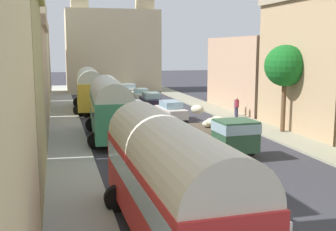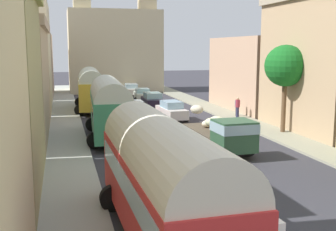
# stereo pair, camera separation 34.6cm
# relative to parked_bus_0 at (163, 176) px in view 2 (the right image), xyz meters

# --- Properties ---
(ground_plane) EXTENTS (154.00, 154.00, 0.00)m
(ground_plane) POSITION_rel_parked_bus_0_xyz_m (4.55, 23.00, -2.17)
(ground_plane) COLOR #34333A
(sidewalk_left) EXTENTS (2.50, 70.00, 0.14)m
(sidewalk_left) POSITION_rel_parked_bus_0_xyz_m (-2.70, 23.00, -2.10)
(sidewalk_left) COLOR #AAAEA4
(sidewalk_left) RESTS_ON ground
(sidewalk_right) EXTENTS (2.50, 70.00, 0.14)m
(sidewalk_right) POSITION_rel_parked_bus_0_xyz_m (11.80, 23.00, -2.10)
(sidewalk_right) COLOR gray
(sidewalk_right) RESTS_ON ground
(building_left_2) EXTENTS (5.46, 14.05, 7.96)m
(building_left_2) POSITION_rel_parked_bus_0_xyz_m (-6.43, 18.61, 1.84)
(building_left_2) COLOR tan
(building_left_2) RESTS_ON ground
(building_left_3) EXTENTS (4.95, 10.75, 10.48)m
(building_left_3) POSITION_rel_parked_bus_0_xyz_m (-6.43, 31.87, 3.07)
(building_left_3) COLOR beige
(building_left_3) RESTS_ON ground
(building_left_4) EXTENTS (4.43, 11.54, 7.85)m
(building_left_4) POSITION_rel_parked_bus_0_xyz_m (-6.17, 43.81, 1.76)
(building_left_4) COLOR tan
(building_left_4) RESTS_ON ground
(building_right_2) EXTENTS (5.71, 10.20, 10.17)m
(building_right_2) POSITION_rel_parked_bus_0_xyz_m (15.64, 14.74, 2.95)
(building_right_2) COLOR tan
(building_right_2) RESTS_ON ground
(building_right_3) EXTENTS (4.54, 11.70, 7.17)m
(building_right_3) POSITION_rel_parked_bus_0_xyz_m (15.32, 26.23, 1.41)
(building_right_3) COLOR tan
(building_right_3) RESTS_ON ground
(distant_church) EXTENTS (12.67, 7.96, 19.59)m
(distant_church) POSITION_rel_parked_bus_0_xyz_m (4.55, 48.16, 4.15)
(distant_church) COLOR beige
(distant_church) RESTS_ON ground
(parked_bus_0) EXTENTS (3.49, 9.72, 3.97)m
(parked_bus_0) POSITION_rel_parked_bus_0_xyz_m (0.00, 0.00, 0.00)
(parked_bus_0) COLOR red
(parked_bus_0) RESTS_ON ground
(parked_bus_1) EXTENTS (3.53, 9.16, 4.10)m
(parked_bus_1) POSITION_rel_parked_bus_0_xyz_m (0.16, 16.14, 0.10)
(parked_bus_1) COLOR #398B61
(parked_bus_1) RESTS_ON ground
(parked_bus_2) EXTENTS (3.49, 9.36, 4.15)m
(parked_bus_2) POSITION_rel_parked_bus_0_xyz_m (-0.16, 29.57, 0.13)
(parked_bus_2) COLOR yellow
(parked_bus_2) RESTS_ON ground
(cargo_truck_0) EXTENTS (3.14, 7.11, 2.41)m
(cargo_truck_0) POSITION_rel_parked_bus_0_xyz_m (6.21, 10.64, -1.00)
(cargo_truck_0) COLOR #2C5035
(cargo_truck_0) RESTS_ON ground
(car_0) EXTENTS (2.42, 4.38, 1.63)m
(car_0) POSITION_rel_parked_bus_0_xyz_m (6.15, 22.35, -1.36)
(car_0) COLOR silver
(car_0) RESTS_ON ground
(car_1) EXTENTS (2.46, 4.26, 1.65)m
(car_1) POSITION_rel_parked_bus_0_xyz_m (6.03, 29.45, -1.35)
(car_1) COLOR #221A2C
(car_1) RESTS_ON ground
(car_2) EXTENTS (2.54, 4.22, 1.47)m
(car_2) POSITION_rel_parked_bus_0_xyz_m (6.17, 35.79, -1.42)
(car_2) COLOR beige
(car_2) RESTS_ON ground
(car_3) EXTENTS (2.54, 4.49, 1.51)m
(car_3) POSITION_rel_parked_bus_0_xyz_m (5.88, 42.02, -1.41)
(car_3) COLOR beige
(car_3) RESTS_ON ground
(car_4) EXTENTS (2.23, 3.69, 1.55)m
(car_4) POSITION_rel_parked_bus_0_xyz_m (2.47, -0.00, -1.40)
(car_4) COLOR white
(car_4) RESTS_ON ground
(car_5) EXTENTS (2.30, 3.71, 1.47)m
(car_5) POSITION_rel_parked_bus_0_xyz_m (2.69, 17.17, -1.42)
(car_5) COLOR silver
(car_5) RESTS_ON ground
(car_6) EXTENTS (2.34, 3.81, 1.60)m
(car_6) POSITION_rel_parked_bus_0_xyz_m (3.08, 23.60, -1.37)
(car_6) COLOR #AA3226
(car_6) RESTS_ON ground
(car_7) EXTENTS (2.43, 3.89, 1.65)m
(car_7) POSITION_rel_parked_bus_0_xyz_m (2.65, 30.27, -1.35)
(car_7) COLOR gray
(car_7) RESTS_ON ground
(pedestrian_1) EXTENTS (0.45, 0.45, 1.90)m
(pedestrian_1) POSITION_rel_parked_bus_0_xyz_m (11.84, 21.36, -1.09)
(pedestrian_1) COLOR #2A2B49
(pedestrian_1) RESTS_ON ground
(pedestrian_2) EXTENTS (0.43, 0.43, 1.76)m
(pedestrian_2) POSITION_rel_parked_bus_0_xyz_m (12.11, 22.17, -1.16)
(pedestrian_2) COLOR #3F3D40
(pedestrian_2) RESTS_ON ground
(roadside_tree_2) EXTENTS (2.95, 2.95, 6.37)m
(roadside_tree_2) POSITION_rel_parked_bus_0_xyz_m (12.45, 14.64, 2.67)
(roadside_tree_2) COLOR brown
(roadside_tree_2) RESTS_ON ground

